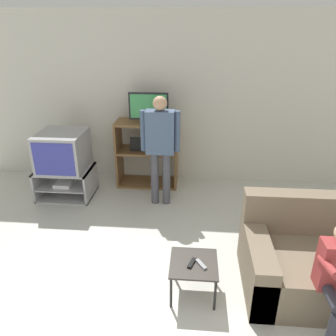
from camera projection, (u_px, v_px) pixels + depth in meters
The scene contains 10 objects.
wall_back at pixel (175, 100), 5.05m from camera, with size 6.40×0.06×2.60m.
tv_stand at pixel (66, 182), 4.89m from camera, with size 0.79×0.60×0.43m.
television_main at pixel (63, 151), 4.71m from camera, with size 0.65×0.67×0.55m.
media_shelf at pixel (147, 153), 5.12m from camera, with size 0.94×0.45×1.04m.
television_flat at pixel (149, 108), 4.81m from camera, with size 0.59×0.20×0.44m.
snack_table at pixel (194, 266), 3.05m from camera, with size 0.44×0.44×0.36m.
remote_control_black at pixel (192, 263), 3.01m from camera, with size 0.04×0.14×0.02m, color black.
remote_control_white at pixel (201, 264), 3.00m from camera, with size 0.04×0.14×0.02m, color gray.
couch at pixel (332, 263), 3.15m from camera, with size 1.67×0.95×0.85m.
person_standing_adult at pixel (160, 142), 4.39m from camera, with size 0.53×0.20×1.55m.
Camera 1 is at (0.31, -1.34, 2.39)m, focal length 35.00 mm.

